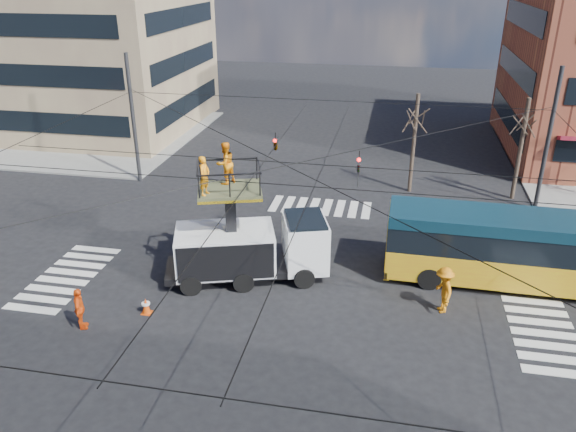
# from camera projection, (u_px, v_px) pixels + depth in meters

# --- Properties ---
(ground) EXTENTS (120.00, 120.00, 0.00)m
(ground) POSITION_uv_depth(u_px,v_px,m) (286.00, 300.00, 23.26)
(ground) COLOR black
(ground) RESTS_ON ground
(sidewalk_nw) EXTENTS (18.00, 18.00, 0.12)m
(sidewalk_nw) POSITION_uv_depth(u_px,v_px,m) (85.00, 134.00, 45.73)
(sidewalk_nw) COLOR slate
(sidewalk_nw) RESTS_ON ground
(crosswalks) EXTENTS (22.40, 22.40, 0.02)m
(crosswalks) POSITION_uv_depth(u_px,v_px,m) (286.00, 300.00, 23.25)
(crosswalks) COLOR silver
(crosswalks) RESTS_ON ground
(overhead_network) EXTENTS (24.24, 24.24, 8.00)m
(overhead_network) POSITION_uv_depth(u_px,v_px,m) (286.00, 201.00, 21.87)
(overhead_network) COLOR #2D2D30
(overhead_network) RESTS_ON ground
(tree_a) EXTENTS (2.00, 2.00, 6.00)m
(tree_a) POSITION_uv_depth(u_px,v_px,m) (416.00, 117.00, 32.55)
(tree_a) COLOR #382B21
(tree_a) RESTS_ON ground
(tree_b) EXTENTS (2.00, 2.00, 6.00)m
(tree_b) POSITION_uv_depth(u_px,v_px,m) (525.00, 122.00, 31.50)
(tree_b) COLOR #382B21
(tree_b) RESTS_ON ground
(utility_truck) EXTENTS (7.37, 4.36, 6.06)m
(utility_truck) POSITION_uv_depth(u_px,v_px,m) (250.00, 236.00, 24.21)
(utility_truck) COLOR black
(utility_truck) RESTS_ON ground
(city_bus) EXTENTS (12.76, 2.82, 3.20)m
(city_bus) POSITION_uv_depth(u_px,v_px,m) (540.00, 250.00, 23.61)
(city_bus) COLOR gold
(city_bus) RESTS_ON ground
(traffic_cone) EXTENTS (0.36, 0.36, 0.69)m
(traffic_cone) POSITION_uv_depth(u_px,v_px,m) (146.00, 306.00, 22.27)
(traffic_cone) COLOR #D84309
(traffic_cone) RESTS_ON ground
(worker_ground) EXTENTS (0.77, 1.08, 1.70)m
(worker_ground) POSITION_uv_depth(u_px,v_px,m) (80.00, 309.00, 21.17)
(worker_ground) COLOR #E74A0E
(worker_ground) RESTS_ON ground
(flagger) EXTENTS (1.02, 1.41, 1.96)m
(flagger) POSITION_uv_depth(u_px,v_px,m) (444.00, 290.00, 22.16)
(flagger) COLOR orange
(flagger) RESTS_ON ground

